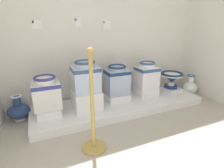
{
  "coord_description": "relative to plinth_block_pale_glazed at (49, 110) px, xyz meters",
  "views": [
    {
      "loc": [
        0.5,
        0.35,
        1.25
      ],
      "look_at": [
        1.51,
        2.65,
        0.42
      ],
      "focal_mm": 28.33,
      "sensor_mm": 36.0,
      "label": 1
    }
  ],
  "objects": [
    {
      "name": "info_placard_third",
      "position": [
        1.02,
        0.39,
        1.11
      ],
      "size": [
        0.13,
        0.01,
        0.12
      ],
      "color": "white"
    },
    {
      "name": "plinth_block_rightmost",
      "position": [
        0.52,
        -0.05,
        0.09
      ],
      "size": [
        0.38,
        0.37,
        0.26
      ],
      "primitive_type": "cube",
      "color": "white",
      "rests_on": "display_platform"
    },
    {
      "name": "antique_toilet_squat_floral",
      "position": [
        1.05,
        0.06,
        0.3
      ],
      "size": [
        0.35,
        0.28,
        0.46
      ],
      "color": "#A4B2CE",
      "rests_on": "plinth_block_squat_floral"
    },
    {
      "name": "antique_toilet_slender_white",
      "position": [
        2.15,
        0.06,
        0.2
      ],
      "size": [
        0.4,
        0.4,
        0.28
      ],
      "color": "navy",
      "rests_on": "plinth_block_slender_white"
    },
    {
      "name": "decorative_vase_spare",
      "position": [
        -0.38,
        0.22,
        -0.02
      ],
      "size": [
        0.3,
        0.3,
        0.35
      ],
      "color": "white",
      "rests_on": "ground_plane"
    },
    {
      "name": "plinth_block_leftmost",
      "position": [
        1.59,
        0.04,
        0.02
      ],
      "size": [
        0.34,
        0.31,
        0.14
      ],
      "primitive_type": "cube",
      "color": "white",
      "rests_on": "display_platform"
    },
    {
      "name": "info_placard_second",
      "position": [
        0.56,
        0.39,
        1.14
      ],
      "size": [
        0.09,
        0.01,
        0.13
      ],
      "color": "white"
    },
    {
      "name": "antique_toilet_leftmost",
      "position": [
        1.59,
        0.04,
        0.32
      ],
      "size": [
        0.35,
        0.29,
        0.44
      ],
      "color": "white",
      "rests_on": "plinth_block_leftmost"
    },
    {
      "name": "antique_toilet_rightmost",
      "position": [
        0.52,
        -0.05,
        0.44
      ],
      "size": [
        0.37,
        0.31,
        0.43
      ],
      "color": "silver",
      "rests_on": "plinth_block_rightmost"
    },
    {
      "name": "display_platform",
      "position": [
        1.07,
        -0.03,
        -0.1
      ],
      "size": [
        2.65,
        0.81,
        0.11
      ],
      "primitive_type": "cube",
      "color": "white",
      "rests_on": "ground_plane"
    },
    {
      "name": "info_placard_first",
      "position": [
        -0.0,
        0.39,
        1.11
      ],
      "size": [
        0.13,
        0.01,
        0.12
      ],
      "color": "white"
    },
    {
      "name": "decorative_vase_corner",
      "position": [
        2.51,
        -0.05,
        -0.0
      ],
      "size": [
        0.26,
        0.26,
        0.39
      ],
      "color": "#2F5693",
      "rests_on": "ground_plane"
    },
    {
      "name": "antique_toilet_pale_glazed",
      "position": [
        0.0,
        0.0,
        0.27
      ],
      "size": [
        0.35,
        0.29,
        0.44
      ],
      "color": "white",
      "rests_on": "plinth_block_pale_glazed"
    },
    {
      "name": "plinth_block_pale_glazed",
      "position": [
        0.0,
        0.0,
        0.0
      ],
      "size": [
        0.3,
        0.39,
        0.09
      ],
      "primitive_type": "cube",
      "color": "white",
      "rests_on": "display_platform"
    },
    {
      "name": "plinth_block_slender_white",
      "position": [
        2.15,
        0.06,
        -0.02
      ],
      "size": [
        0.29,
        0.36,
        0.05
      ],
      "primitive_type": "cube",
      "color": "white",
      "rests_on": "display_platform"
    },
    {
      "name": "stanchion_post_near_left",
      "position": [
        0.38,
        -0.8,
        0.16
      ],
      "size": [
        0.26,
        0.26,
        1.07
      ],
      "color": "#B29246",
      "rests_on": "ground_plane"
    },
    {
      "name": "plinth_block_squat_floral",
      "position": [
        1.05,
        0.06,
        0.0
      ],
      "size": [
        0.35,
        0.33,
        0.1
      ],
      "primitive_type": "cube",
      "color": "white",
      "rests_on": "display_platform"
    }
  ]
}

